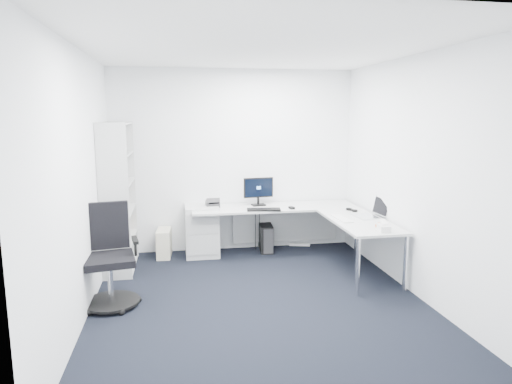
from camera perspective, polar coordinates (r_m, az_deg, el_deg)
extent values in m
plane|color=black|center=(5.17, 0.41, -13.59)|extent=(4.20, 4.20, 0.00)
plane|color=white|center=(4.79, 0.45, 17.59)|extent=(4.20, 4.20, 0.00)
cube|color=white|center=(6.86, -2.77, 3.90)|extent=(3.60, 0.02, 2.70)
cube|color=white|center=(2.79, 8.31, -4.77)|extent=(3.60, 0.02, 2.70)
cube|color=white|center=(4.81, -21.17, 0.76)|extent=(0.02, 4.20, 2.70)
cube|color=white|center=(5.42, 19.51, 1.80)|extent=(0.02, 4.20, 2.70)
cube|color=#B3B5B5|center=(6.76, -6.79, -4.70)|extent=(0.48, 0.60, 0.74)
cube|color=black|center=(6.91, 1.23, -5.74)|extent=(0.22, 0.43, 0.41)
cube|color=beige|center=(6.78, -11.41, -6.27)|extent=(0.22, 0.44, 0.40)
cube|color=silver|center=(7.25, 5.46, -6.56)|extent=(0.33, 0.14, 0.04)
cube|color=black|center=(6.41, 0.97, -2.21)|extent=(0.48, 0.22, 0.02)
cube|color=black|center=(6.53, 4.48, -1.98)|extent=(0.08, 0.11, 0.03)
cube|color=silver|center=(5.98, 10.64, -3.27)|extent=(0.15, 0.47, 0.02)
sphere|color=#DA5713|center=(5.57, 15.08, -4.09)|extent=(0.08, 0.08, 0.08)
cube|color=silver|center=(5.48, 15.62, -4.34)|extent=(0.14, 0.23, 0.08)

